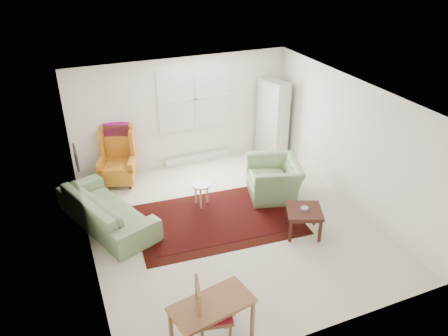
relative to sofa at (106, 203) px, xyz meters
name	(u,v)px	position (x,y,z in m)	size (l,w,h in m)	color
room	(227,160)	(2.12, -0.68, 0.80)	(5.04, 5.54, 2.51)	beige
rug	(218,219)	(1.95, -0.67, -0.44)	(3.04, 1.95, 0.03)	black
sofa	(106,203)	(0.00, 0.00, 0.00)	(2.28, 0.89, 0.92)	#709060
armchair	(274,175)	(3.36, -0.24, -0.02)	(1.14, 0.99, 0.89)	#709060
wingback_chair	(117,157)	(0.48, 1.45, 0.17)	(0.73, 0.77, 1.27)	orange
coffee_table	(303,221)	(3.21, -1.63, -0.21)	(0.62, 0.62, 0.50)	#3B1712
stool	(201,195)	(1.83, -0.07, -0.21)	(0.37, 0.37, 0.49)	white
cabinet	(273,119)	(4.20, 1.45, 0.47)	(0.39, 0.74, 1.85)	silver
desk	(212,323)	(0.84, -3.25, -0.12)	(1.07, 0.53, 0.68)	#91613A
desk_chair	(214,312)	(0.87, -3.25, 0.05)	(0.44, 0.44, 1.02)	#91613A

